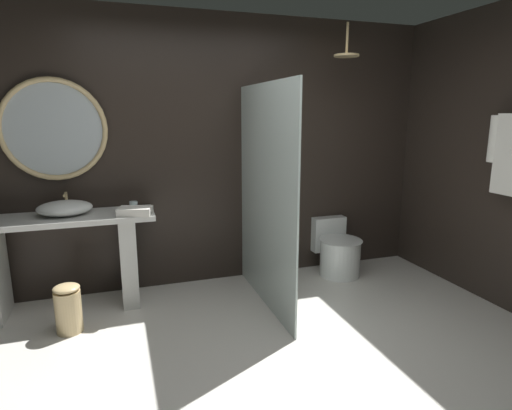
{
  "coord_description": "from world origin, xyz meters",
  "views": [
    {
      "loc": [
        -0.84,
        -2.18,
        1.68
      ],
      "look_at": [
        0.16,
        0.83,
        0.98
      ],
      "focal_mm": 29.52,
      "sensor_mm": 36.0,
      "label": 1
    }
  ],
  "objects_px": {
    "rain_shower_head": "(347,53)",
    "toilet": "(337,251)",
    "tumbler_cup": "(134,207)",
    "waste_bin": "(68,308)",
    "round_wall_mirror": "(54,130)",
    "folded_hand_towel": "(135,211)",
    "vessel_sink": "(65,208)"
  },
  "relations": [
    {
      "from": "rain_shower_head",
      "to": "waste_bin",
      "type": "distance_m",
      "value": 3.28
    },
    {
      "from": "vessel_sink",
      "to": "waste_bin",
      "type": "xyz_separation_m",
      "value": [
        0.01,
        -0.47,
        -0.7
      ]
    },
    {
      "from": "tumbler_cup",
      "to": "rain_shower_head",
      "type": "bearing_deg",
      "value": -1.86
    },
    {
      "from": "tumbler_cup",
      "to": "round_wall_mirror",
      "type": "bearing_deg",
      "value": 157.07
    },
    {
      "from": "toilet",
      "to": "folded_hand_towel",
      "type": "relative_size",
      "value": 2.24
    },
    {
      "from": "rain_shower_head",
      "to": "folded_hand_towel",
      "type": "distance_m",
      "value": 2.41
    },
    {
      "from": "round_wall_mirror",
      "to": "toilet",
      "type": "relative_size",
      "value": 1.43
    },
    {
      "from": "rain_shower_head",
      "to": "tumbler_cup",
      "type": "bearing_deg",
      "value": 178.14
    },
    {
      "from": "rain_shower_head",
      "to": "waste_bin",
      "type": "bearing_deg",
      "value": -172.26
    },
    {
      "from": "vessel_sink",
      "to": "toilet",
      "type": "relative_size",
      "value": 0.73
    },
    {
      "from": "round_wall_mirror",
      "to": "toilet",
      "type": "height_order",
      "value": "round_wall_mirror"
    },
    {
      "from": "waste_bin",
      "to": "tumbler_cup",
      "type": "bearing_deg",
      "value": 36.9
    },
    {
      "from": "tumbler_cup",
      "to": "toilet",
      "type": "relative_size",
      "value": 0.15
    },
    {
      "from": "vessel_sink",
      "to": "tumbler_cup",
      "type": "height_order",
      "value": "vessel_sink"
    },
    {
      "from": "tumbler_cup",
      "to": "round_wall_mirror",
      "type": "xyz_separation_m",
      "value": [
        -0.6,
        0.26,
        0.66
      ]
    },
    {
      "from": "toilet",
      "to": "waste_bin",
      "type": "height_order",
      "value": "toilet"
    },
    {
      "from": "round_wall_mirror",
      "to": "waste_bin",
      "type": "xyz_separation_m",
      "value": [
        0.06,
        -0.67,
        -1.34
      ]
    },
    {
      "from": "waste_bin",
      "to": "vessel_sink",
      "type": "bearing_deg",
      "value": 90.98
    },
    {
      "from": "vessel_sink",
      "to": "folded_hand_towel",
      "type": "bearing_deg",
      "value": -17.43
    },
    {
      "from": "round_wall_mirror",
      "to": "rain_shower_head",
      "type": "height_order",
      "value": "rain_shower_head"
    },
    {
      "from": "round_wall_mirror",
      "to": "folded_hand_towel",
      "type": "height_order",
      "value": "round_wall_mirror"
    },
    {
      "from": "rain_shower_head",
      "to": "toilet",
      "type": "xyz_separation_m",
      "value": [
        0.05,
        0.1,
        -1.98
      ]
    },
    {
      "from": "folded_hand_towel",
      "to": "round_wall_mirror",
      "type": "bearing_deg",
      "value": 148.35
    },
    {
      "from": "rain_shower_head",
      "to": "folded_hand_towel",
      "type": "relative_size",
      "value": 1.11
    },
    {
      "from": "tumbler_cup",
      "to": "folded_hand_towel",
      "type": "distance_m",
      "value": 0.12
    },
    {
      "from": "rain_shower_head",
      "to": "toilet",
      "type": "bearing_deg",
      "value": 65.31
    },
    {
      "from": "vessel_sink",
      "to": "waste_bin",
      "type": "relative_size",
      "value": 1.13
    },
    {
      "from": "vessel_sink",
      "to": "folded_hand_towel",
      "type": "distance_m",
      "value": 0.59
    },
    {
      "from": "tumbler_cup",
      "to": "toilet",
      "type": "distance_m",
      "value": 2.15
    },
    {
      "from": "tumbler_cup",
      "to": "waste_bin",
      "type": "bearing_deg",
      "value": -143.1
    },
    {
      "from": "rain_shower_head",
      "to": "toilet",
      "type": "height_order",
      "value": "rain_shower_head"
    },
    {
      "from": "tumbler_cup",
      "to": "waste_bin",
      "type": "distance_m",
      "value": 0.97
    }
  ]
}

